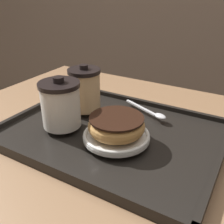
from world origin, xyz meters
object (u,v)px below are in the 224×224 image
coffee_cup_front (61,104)px  coffee_cup_rear (85,89)px  donut_chocolate_glazed (116,125)px  spoon (154,113)px

coffee_cup_front → coffee_cup_rear: same height
donut_chocolate_glazed → spoon: bearing=79.2°
donut_chocolate_glazed → spoon: 0.15m
coffee_cup_rear → donut_chocolate_glazed: bearing=-31.4°
coffee_cup_front → spoon: size_ratio=0.85×
spoon → coffee_cup_front: bearing=-113.1°
coffee_cup_rear → donut_chocolate_glazed: 0.18m
coffee_cup_front → coffee_cup_rear: (-0.01, 0.10, 0.00)m
coffee_cup_front → coffee_cup_rear: bearing=93.2°
donut_chocolate_glazed → spoon: donut_chocolate_glazed is taller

